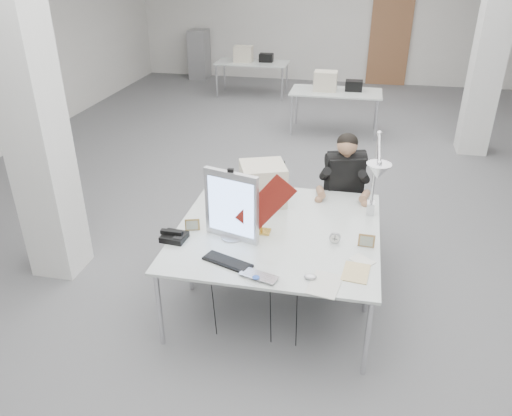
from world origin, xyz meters
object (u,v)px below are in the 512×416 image
at_px(seated_person, 345,174).
at_px(bankers_lamp, 261,213).
at_px(laptop, 256,279).
at_px(desk_phone, 174,237).
at_px(monitor, 232,206).
at_px(beige_monitor, 263,184).
at_px(architect_lamp, 375,178).
at_px(desk_main, 269,257).
at_px(office_chair, 342,207).

xyz_separation_m(seated_person, bankers_lamp, (-0.67, -1.12, 0.05)).
height_order(laptop, desk_phone, desk_phone).
relative_size(monitor, laptop, 2.07).
height_order(laptop, beige_monitor, beige_monitor).
xyz_separation_m(seated_person, architect_lamp, (0.28, -0.81, 0.33)).
distance_m(bankers_lamp, desk_phone, 0.78).
bearing_deg(seated_person, architect_lamp, -89.03).
relative_size(seated_person, bankers_lamp, 2.32).
bearing_deg(beige_monitor, desk_main, -96.52).
xyz_separation_m(laptop, bankers_lamp, (-0.10, 0.73, 0.18)).
xyz_separation_m(bankers_lamp, desk_phone, (-0.72, -0.28, -0.16)).
distance_m(bankers_lamp, architect_lamp, 1.04).
bearing_deg(monitor, bankers_lamp, 47.59).
relative_size(monitor, beige_monitor, 1.48).
relative_size(laptop, beige_monitor, 0.71).
distance_m(monitor, bankers_lamp, 0.30).
height_order(office_chair, laptop, office_chair).
bearing_deg(bankers_lamp, architect_lamp, 1.98).
xyz_separation_m(office_chair, bankers_lamp, (-0.67, -1.17, 0.46)).
height_order(desk_main, seated_person, seated_person).
relative_size(seated_person, laptop, 2.92).
height_order(desk_main, monitor, monitor).
distance_m(beige_monitor, architect_lamp, 1.12).
bearing_deg(laptop, beige_monitor, 115.27).
bearing_deg(seated_person, office_chair, 72.17).
relative_size(desk_main, laptop, 5.97).
xyz_separation_m(desk_main, desk_phone, (-0.85, 0.08, 0.04)).
xyz_separation_m(bankers_lamp, architect_lamp, (0.95, 0.31, 0.29)).
distance_m(office_chair, monitor, 1.69).
bearing_deg(bankers_lamp, office_chair, 44.29).
xyz_separation_m(laptop, desk_phone, (-0.82, 0.45, 0.01)).
xyz_separation_m(desk_phone, beige_monitor, (0.61, 0.87, 0.17)).
distance_m(laptop, desk_phone, 0.93).
height_order(office_chair, architect_lamp, architect_lamp).
bearing_deg(desk_main, architect_lamp, 39.38).
bearing_deg(office_chair, desk_phone, -151.53).
relative_size(desk_main, desk_phone, 8.70).
height_order(desk_main, bankers_lamp, bankers_lamp).
bearing_deg(architect_lamp, bankers_lamp, -149.63).
relative_size(beige_monitor, architect_lamp, 0.44).
distance_m(desk_main, desk_phone, 0.85).
bearing_deg(office_chair, laptop, -124.50).
xyz_separation_m(office_chair, laptop, (-0.57, -1.90, 0.28)).
xyz_separation_m(laptop, beige_monitor, (-0.20, 1.32, 0.19)).
distance_m(seated_person, beige_monitor, 0.94).
height_order(laptop, architect_lamp, architect_lamp).
bearing_deg(desk_phone, seated_person, 50.40).
bearing_deg(architect_lamp, desk_main, -128.15).
xyz_separation_m(monitor, beige_monitor, (0.13, 0.73, -0.11)).
xyz_separation_m(monitor, bankers_lamp, (0.23, 0.14, -0.12)).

